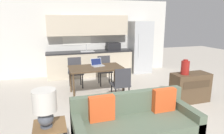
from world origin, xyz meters
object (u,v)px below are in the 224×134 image
Objects in this scene: dining_chair_near_right at (121,83)px; vase at (185,67)px; dining_table at (96,70)px; dining_chair_far_left at (75,71)px; couch at (135,126)px; dining_chair_far_right at (105,69)px; refrigerator at (140,47)px; laptop at (97,64)px; table_lamp at (45,105)px; credenza at (190,87)px.

vase is at bearing 162.96° from dining_chair_near_right.
dining_table is 1.60× the size of dining_chair_far_left.
dining_table is 2.46m from couch.
vase is 2.50m from dining_chair_far_right.
laptop is (-2.10, -1.70, -0.16)m from refrigerator.
dining_chair_far_left is at bearing 115.56° from laptop.
dining_chair_far_left is (-0.45, 0.81, -0.20)m from dining_table.
refrigerator is at bearing 21.42° from dining_chair_far_left.
refrigerator is 3.71× the size of table_lamp.
dining_chair_near_right is at bearing -58.67° from dining_table.
refrigerator is 2.09× the size of credenza.
dining_table is (-2.17, -1.85, -0.28)m from refrigerator.
couch is 2.39m from credenza.
vase reaches higher than dining_table.
refrigerator is 2.19× the size of dining_chair_far_left.
laptop is (-1.83, 1.35, -0.08)m from vase.
vase reaches higher than couch.
dining_table is 0.89m from dining_chair_near_right.
dining_chair_far_left is (-0.52, 3.24, 0.15)m from couch.
credenza is 2.59m from dining_chair_far_right.
couch is 3.28m from dining_chair_far_left.
credenza is (-0.06, -3.04, -0.61)m from refrigerator.
dining_chair_near_right is (-1.72, -2.60, -0.48)m from refrigerator.
vase is (1.84, 1.23, 0.54)m from couch.
vase is 0.97× the size of laptop.
credenza is (2.11, -1.19, -0.33)m from dining_table.
dining_chair_far_right is 2.39× the size of laptop.
vase is at bearing -40.70° from dining_chair_far_left.
credenza is 0.56m from vase.
vase is 0.41× the size of dining_chair_near_right.
couch is at bearing -92.06° from dining_chair_far_right.
dining_chair_near_right is at bearing -85.37° from dining_chair_far_right.
dining_chair_far_left is 2.39× the size of laptop.
vase is at bearing -177.22° from credenza.
refrigerator is 4.81m from couch.
dining_table reaches higher than credenza.
dining_chair_far_left reaches higher than dining_table.
vase is 0.41× the size of dining_chair_far_right.
dining_table is at bearing -128.67° from laptop.
table_lamp is at bearing -158.87° from credenza.
dining_chair_near_right is at bearing 45.58° from table_lamp.
table_lamp is 3.73m from dining_chair_far_right.
laptop reaches higher than dining_chair_near_right.
dining_chair_far_right is 1.00× the size of dining_chair_near_right.
table_lamp is 3.42m from vase.
laptop is (-0.38, 0.89, 0.32)m from dining_chair_near_right.
dining_chair_far_right is at bearing 125.96° from vase.
couch is 2.28m from vase.
dining_table is 2.70× the size of table_lamp.
dining_chair_near_right is 1.02m from laptop.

